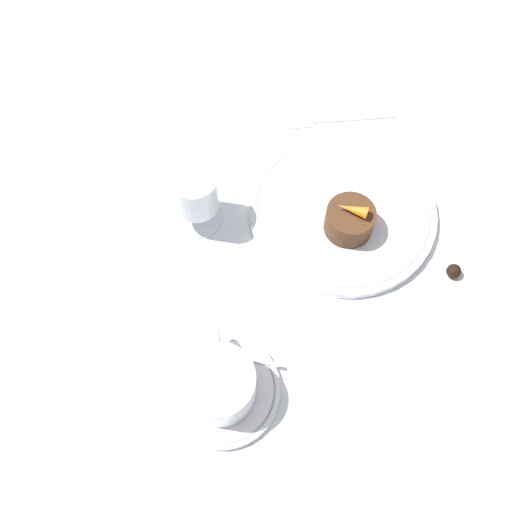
{
  "coord_description": "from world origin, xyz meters",
  "views": [
    {
      "loc": [
        -0.45,
        0.11,
        0.75
      ],
      "look_at": [
        -0.09,
        0.08,
        0.04
      ],
      "focal_mm": 42.0,
      "sensor_mm": 36.0,
      "label": 1
    }
  ],
  "objects_px": {
    "wine_glass": "(195,194)",
    "dessert_cake": "(349,220)",
    "dinner_plate": "(342,211)",
    "fork": "(326,120)",
    "coffee_cup": "(219,384)"
  },
  "relations": [
    {
      "from": "dinner_plate",
      "to": "wine_glass",
      "type": "distance_m",
      "value": 0.22
    },
    {
      "from": "dinner_plate",
      "to": "dessert_cake",
      "type": "bearing_deg",
      "value": -175.68
    },
    {
      "from": "coffee_cup",
      "to": "fork",
      "type": "distance_m",
      "value": 0.46
    },
    {
      "from": "coffee_cup",
      "to": "wine_glass",
      "type": "height_order",
      "value": "wine_glass"
    },
    {
      "from": "coffee_cup",
      "to": "dessert_cake",
      "type": "distance_m",
      "value": 0.29
    },
    {
      "from": "dinner_plate",
      "to": "dessert_cake",
      "type": "relative_size",
      "value": 3.95
    },
    {
      "from": "fork",
      "to": "dessert_cake",
      "type": "xyz_separation_m",
      "value": [
        -0.2,
        -0.01,
        0.03
      ]
    },
    {
      "from": "fork",
      "to": "dessert_cake",
      "type": "bearing_deg",
      "value": -178.32
    },
    {
      "from": "dinner_plate",
      "to": "wine_glass",
      "type": "bearing_deg",
      "value": 88.31
    },
    {
      "from": "dinner_plate",
      "to": "fork",
      "type": "xyz_separation_m",
      "value": [
        0.17,
        0.0,
        -0.01
      ]
    },
    {
      "from": "coffee_cup",
      "to": "fork",
      "type": "relative_size",
      "value": 0.64
    },
    {
      "from": "wine_glass",
      "to": "coffee_cup",
      "type": "bearing_deg",
      "value": -175.12
    },
    {
      "from": "dessert_cake",
      "to": "fork",
      "type": "bearing_deg",
      "value": 1.68
    },
    {
      "from": "wine_glass",
      "to": "fork",
      "type": "distance_m",
      "value": 0.27
    },
    {
      "from": "wine_glass",
      "to": "dessert_cake",
      "type": "bearing_deg",
      "value": -100.16
    }
  ]
}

